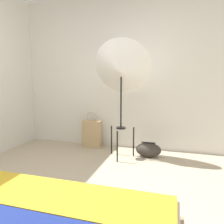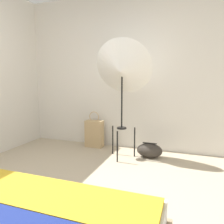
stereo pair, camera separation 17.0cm
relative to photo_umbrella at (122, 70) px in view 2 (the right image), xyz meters
name	(u,v)px [view 2 (the right image)]	position (x,y,z in m)	size (l,w,h in m)	color
ground_plane	(38,223)	(-0.20, -1.73, -1.33)	(14.00, 14.00, 0.00)	tan
wall_back	(121,73)	(-0.20, 0.55, -0.03)	(8.00, 0.05, 2.60)	silver
photo_umbrella	(122,70)	(0.00, 0.00, 0.00)	(0.87, 0.54, 1.77)	black
tote_bag	(94,133)	(-0.61, 0.35, -1.09)	(0.31, 0.16, 0.63)	tan
duffel_bag	(149,150)	(0.41, 0.14, -1.22)	(0.39, 0.22, 0.23)	#332D28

